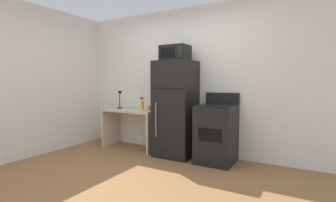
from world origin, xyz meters
TOP-DOWN VIEW (x-y plane):
  - ground_plane at (0.00, 0.00)m, footprint 12.00×12.00m
  - wall_back_white at (0.00, 1.70)m, footprint 5.00×0.10m
  - wall_left_brick at (-2.20, 0.00)m, footprint 0.10×4.00m
  - desk at (-1.03, 1.37)m, footprint 1.10×0.52m
  - desk_lamp at (-1.33, 1.38)m, footprint 0.14×0.12m
  - spray_bottle at (-0.79, 1.38)m, footprint 0.06×0.06m
  - coffee_mug at (-0.62, 1.40)m, footprint 0.08×0.08m
  - refrigerator at (-0.06, 1.34)m, footprint 0.64×0.61m
  - microwave at (-0.06, 1.32)m, footprint 0.46×0.35m
  - oven_range at (0.68, 1.33)m, footprint 0.57×0.61m

SIDE VIEW (x-z plane):
  - ground_plane at x=0.00m, z-range 0.00..0.00m
  - oven_range at x=0.68m, z-range -0.08..1.02m
  - desk at x=-1.03m, z-range 0.14..0.89m
  - coffee_mug at x=-0.62m, z-range 0.75..0.84m
  - refrigerator at x=-0.06m, z-range 0.00..1.63m
  - spray_bottle at x=-0.79m, z-range 0.72..0.97m
  - desk_lamp at x=-1.33m, z-range 0.81..1.17m
  - wall_back_white at x=0.00m, z-range 0.00..2.60m
  - wall_left_brick at x=-2.20m, z-range 0.00..2.60m
  - microwave at x=-0.06m, z-range 1.63..1.89m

